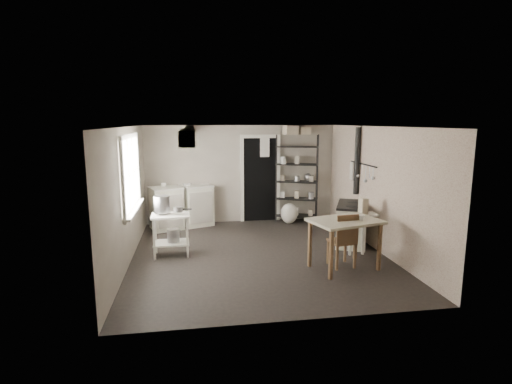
{
  "coord_description": "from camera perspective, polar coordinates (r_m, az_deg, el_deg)",
  "views": [
    {
      "loc": [
        -1.14,
        -6.87,
        2.39
      ],
      "look_at": [
        0.0,
        0.3,
        1.1
      ],
      "focal_mm": 28.0,
      "sensor_mm": 36.0,
      "label": 1
    }
  ],
  "objects": [
    {
      "name": "wallpaper_panel",
      "position": [
        7.76,
        16.92,
        0.44
      ],
      "size": [
        0.01,
        5.0,
        2.3
      ],
      "primitive_type": null,
      "color": "beige",
      "rests_on": "wall_right"
    },
    {
      "name": "ceiling",
      "position": [
        6.97,
        0.39,
        9.33
      ],
      "size": [
        5.0,
        5.0,
        0.0
      ],
      "primitive_type": "plane",
      "rotation": [
        3.14,
        0.0,
        0.0
      ],
      "color": "silver",
      "rests_on": "wall_back"
    },
    {
      "name": "prep_table",
      "position": [
        7.34,
        -12.04,
        -5.88
      ],
      "size": [
        0.67,
        0.49,
        0.76
      ],
      "primitive_type": null,
      "rotation": [
        0.0,
        0.0,
        0.02
      ],
      "color": "silver",
      "rests_on": "ground"
    },
    {
      "name": "counter_cup",
      "position": [
        9.12,
        -13.05,
        0.83
      ],
      "size": [
        0.12,
        0.12,
        0.09
      ],
      "primitive_type": "imported",
      "rotation": [
        0.0,
        0.0,
        0.09
      ],
      "color": "white",
      "rests_on": "base_cabinets"
    },
    {
      "name": "chair",
      "position": [
        6.8,
        12.16,
        -6.44
      ],
      "size": [
        0.43,
        0.44,
        0.92
      ],
      "primitive_type": null,
      "rotation": [
        0.0,
        0.0,
        0.13
      ],
      "color": "brown",
      "rests_on": "ground"
    },
    {
      "name": "floor",
      "position": [
        7.37,
        0.37,
        -8.86
      ],
      "size": [
        5.0,
        5.0,
        0.0
      ],
      "primitive_type": "plane",
      "color": "black",
      "rests_on": "ground"
    },
    {
      "name": "wall_left",
      "position": [
        7.07,
        -17.91,
        -0.53
      ],
      "size": [
        0.02,
        5.0,
        2.3
      ],
      "primitive_type": "cube",
      "color": "#A9A090",
      "rests_on": "ground"
    },
    {
      "name": "ceiling_beam",
      "position": [
        6.88,
        -9.63,
        8.34
      ],
      "size": [
        0.18,
        5.0,
        0.18
      ],
      "primitive_type": null,
      "color": "silver",
      "rests_on": "ceiling"
    },
    {
      "name": "side_ledge",
      "position": [
        7.48,
        14.99,
        -5.48
      ],
      "size": [
        0.51,
        0.29,
        0.76
      ],
      "primitive_type": null,
      "rotation": [
        0.0,
        0.0,
        0.04
      ],
      "color": "silver",
      "rests_on": "ground"
    },
    {
      "name": "stockpot",
      "position": [
        7.27,
        -13.29,
        -1.71
      ],
      "size": [
        0.31,
        0.31,
        0.3
      ],
      "primitive_type": "cylinder",
      "rotation": [
        0.0,
        0.0,
        0.09
      ],
      "color": "silver",
      "rests_on": "prep_table"
    },
    {
      "name": "oats_box",
      "position": [
        7.36,
        15.11,
        -1.09
      ],
      "size": [
        0.11,
        0.19,
        0.28
      ],
      "primitive_type": "cube",
      "rotation": [
        0.0,
        0.0,
        0.0
      ],
      "color": "beige",
      "rests_on": "side_ledge"
    },
    {
      "name": "shelf_jar",
      "position": [
        9.42,
        3.93,
        3.8
      ],
      "size": [
        0.1,
        0.1,
        0.18
      ],
      "primitive_type": "imported",
      "rotation": [
        0.0,
        0.0,
        0.17
      ],
      "color": "white",
      "rests_on": "shelf_rack"
    },
    {
      "name": "shelf_rack",
      "position": [
        9.61,
        5.86,
        1.41
      ],
      "size": [
        1.06,
        0.72,
        2.08
      ],
      "primitive_type": null,
      "rotation": [
        0.0,
        0.0,
        -0.37
      ],
      "color": "black",
      "rests_on": "ground"
    },
    {
      "name": "window",
      "position": [
        7.21,
        -17.59,
        2.51
      ],
      "size": [
        0.12,
        1.76,
        1.28
      ],
      "primitive_type": null,
      "color": "silver",
      "rests_on": "wall_left"
    },
    {
      "name": "storage_box_b",
      "position": [
        9.6,
        6.82,
        7.62
      ],
      "size": [
        0.31,
        0.29,
        0.17
      ],
      "primitive_type": "cube",
      "rotation": [
        0.0,
        0.0,
        0.18
      ],
      "color": "beige",
      "rests_on": "shelf_rack"
    },
    {
      "name": "floor_crock",
      "position": [
        7.76,
        12.83,
        -7.55
      ],
      "size": [
        0.15,
        0.15,
        0.16
      ],
      "primitive_type": "cylinder",
      "rotation": [
        0.0,
        0.0,
        -0.23
      ],
      "color": "white",
      "rests_on": "ground"
    },
    {
      "name": "wall_back",
      "position": [
        9.52,
        -2.09,
        2.59
      ],
      "size": [
        4.5,
        0.02,
        2.3
      ],
      "primitive_type": "cube",
      "color": "#A9A090",
      "rests_on": "ground"
    },
    {
      "name": "saucepan",
      "position": [
        7.21,
        -11.09,
        -2.46
      ],
      "size": [
        0.19,
        0.19,
        0.09
      ],
      "primitive_type": "cylinder",
      "rotation": [
        0.0,
        0.0,
        -0.14
      ],
      "color": "silver",
      "rests_on": "prep_table"
    },
    {
      "name": "mixing_bowl",
      "position": [
        9.17,
        -9.79,
        0.9
      ],
      "size": [
        0.28,
        0.28,
        0.06
      ],
      "primitive_type": "imported",
      "rotation": [
        0.0,
        0.0,
        0.08
      ],
      "color": "white",
      "rests_on": "base_cabinets"
    },
    {
      "name": "stove",
      "position": [
        8.09,
        13.54,
        -4.17
      ],
      "size": [
        0.93,
        1.16,
        0.8
      ],
      "primitive_type": null,
      "rotation": [
        0.0,
        0.0,
        -0.42
      ],
      "color": "silver",
      "rests_on": "ground"
    },
    {
      "name": "bucket",
      "position": [
        7.31,
        -11.72,
        -6.07
      ],
      "size": [
        0.25,
        0.25,
        0.24
      ],
      "primitive_type": "cylinder",
      "rotation": [
        0.0,
        0.0,
        0.13
      ],
      "color": "silver",
      "rests_on": "prep_table"
    },
    {
      "name": "wall_front",
      "position": [
        4.69,
        5.42,
        -5.33
      ],
      "size": [
        4.5,
        0.02,
        2.3
      ],
      "primitive_type": "cube",
      "color": "#A9A090",
      "rests_on": "ground"
    },
    {
      "name": "utensil_rail",
      "position": [
        8.23,
        14.94,
        3.87
      ],
      "size": [
        0.06,
        1.2,
        0.44
      ],
      "primitive_type": null,
      "color": "silver",
      "rests_on": "wall_right"
    },
    {
      "name": "stovepipe",
      "position": [
        8.42,
        14.24,
        4.31
      ],
      "size": [
        0.13,
        0.13,
        1.49
      ],
      "primitive_type": null,
      "rotation": [
        0.0,
        0.0,
        0.14
      ],
      "color": "black",
      "rests_on": "stove"
    },
    {
      "name": "table_cup",
      "position": [
        6.63,
        14.86,
        -4.13
      ],
      "size": [
        0.12,
        0.12,
        0.09
      ],
      "primitive_type": "imported",
      "rotation": [
        0.0,
        0.0,
        -0.25
      ],
      "color": "white",
      "rests_on": "work_table"
    },
    {
      "name": "flour_sack",
      "position": [
        9.47,
        4.77,
        -3.08
      ],
      "size": [
        0.41,
        0.35,
        0.48
      ],
      "primitive_type": "ellipsoid",
      "rotation": [
        0.0,
        0.0,
        0.01
      ],
      "color": "silver",
      "rests_on": "ground"
    },
    {
      "name": "base_cabinets",
      "position": [
        9.26,
        -10.55,
        -2.13
      ],
      "size": [
        1.56,
        1.08,
        0.95
      ],
      "primitive_type": null,
      "rotation": [
        0.0,
        0.0,
        0.36
      ],
      "color": "silver",
      "rests_on": "ground"
    },
    {
      "name": "wall_right",
      "position": [
        7.77,
        16.99,
        0.44
      ],
      "size": [
        0.02,
        5.0,
        2.3
      ],
      "primitive_type": "cube",
      "color": "#A9A090",
      "rests_on": "ground"
    },
    {
      "name": "storage_box_a",
      "position": [
        9.44,
        4.94,
        7.73
      ],
      "size": [
        0.34,
        0.31,
        0.21
      ],
      "primitive_type": "cube",
      "rotation": [
        0.0,
        0.0,
        0.19
      ],
      "color": "beige",
      "rests_on": "shelf_rack"
    },
    {
      "name": "doorway",
      "position": [
        9.58,
        0.62,
        1.73
      ],
      "size": [
        0.96,
        0.1,
        2.08
      ],
      "primitive_type": null,
      "color": "silver",
      "rests_on": "ground"
    },
    {
      "name": "work_table",
      "position": [
        6.73,
        12.48,
        -7.55
      ],
      "size": [
        1.24,
        1.01,
        0.82
      ],
      "primitive_type": null,
      "rotation": [
        0.0,
        0.0,
        0.26
      ],
      "color": "beige",
      "rests_on": "ground"
    }
  ]
}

